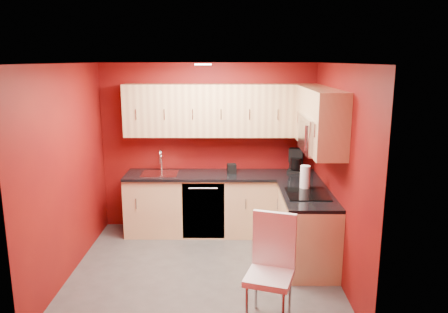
{
  "coord_description": "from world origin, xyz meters",
  "views": [
    {
      "loc": [
        0.29,
        -4.97,
        2.54
      ],
      "look_at": [
        0.25,
        0.55,
        1.31
      ],
      "focal_mm": 35.0,
      "sensor_mm": 36.0,
      "label": 1
    }
  ],
  "objects_px": {
    "sink": "(160,171)",
    "napkin_holder": "(232,168)",
    "coffee_maker": "(295,161)",
    "microwave": "(319,135)",
    "dining_chair": "(269,271)",
    "paper_towel": "(305,177)"
  },
  "relations": [
    {
      "from": "sink",
      "to": "coffee_maker",
      "type": "distance_m",
      "value": 2.0
    },
    {
      "from": "microwave",
      "to": "paper_towel",
      "type": "relative_size",
      "value": 2.5
    },
    {
      "from": "microwave",
      "to": "dining_chair",
      "type": "xyz_separation_m",
      "value": [
        -0.69,
        -1.29,
        -1.12
      ]
    },
    {
      "from": "sink",
      "to": "paper_towel",
      "type": "height_order",
      "value": "sink"
    },
    {
      "from": "sink",
      "to": "paper_towel",
      "type": "distance_m",
      "value": 2.13
    },
    {
      "from": "coffee_maker",
      "to": "microwave",
      "type": "bearing_deg",
      "value": -68.73
    },
    {
      "from": "microwave",
      "to": "napkin_holder",
      "type": "relative_size",
      "value": 5.71
    },
    {
      "from": "sink",
      "to": "napkin_holder",
      "type": "bearing_deg",
      "value": 2.4
    },
    {
      "from": "sink",
      "to": "napkin_holder",
      "type": "xyz_separation_m",
      "value": [
        1.05,
        0.04,
        0.03
      ]
    },
    {
      "from": "sink",
      "to": "dining_chair",
      "type": "height_order",
      "value": "sink"
    },
    {
      "from": "napkin_holder",
      "to": "dining_chair",
      "type": "height_order",
      "value": "dining_chair"
    },
    {
      "from": "sink",
      "to": "dining_chair",
      "type": "relative_size",
      "value": 0.48
    },
    {
      "from": "microwave",
      "to": "paper_towel",
      "type": "bearing_deg",
      "value": 112.64
    },
    {
      "from": "sink",
      "to": "napkin_holder",
      "type": "height_order",
      "value": "sink"
    },
    {
      "from": "microwave",
      "to": "sink",
      "type": "relative_size",
      "value": 1.46
    },
    {
      "from": "dining_chair",
      "to": "napkin_holder",
      "type": "bearing_deg",
      "value": 116.18
    },
    {
      "from": "paper_towel",
      "to": "sink",
      "type": "bearing_deg",
      "value": 159.23
    },
    {
      "from": "microwave",
      "to": "napkin_holder",
      "type": "bearing_deg",
      "value": 134.79
    },
    {
      "from": "paper_towel",
      "to": "microwave",
      "type": "bearing_deg",
      "value": -67.36
    },
    {
      "from": "coffee_maker",
      "to": "paper_towel",
      "type": "relative_size",
      "value": 1.13
    },
    {
      "from": "sink",
      "to": "coffee_maker",
      "type": "xyz_separation_m",
      "value": [
        1.99,
        0.1,
        0.14
      ]
    },
    {
      "from": "coffee_maker",
      "to": "napkin_holder",
      "type": "distance_m",
      "value": 0.95
    }
  ]
}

